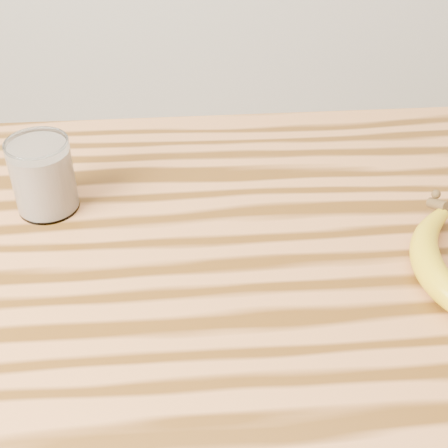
{
  "coord_description": "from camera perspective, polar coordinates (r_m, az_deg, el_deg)",
  "views": [
    {
      "loc": [
        -0.02,
        -0.61,
        1.44
      ],
      "look_at": [
        0.03,
        0.04,
        0.93
      ],
      "focal_mm": 50.0,
      "sensor_mm": 36.0,
      "label": 1
    }
  ],
  "objects": [
    {
      "name": "table",
      "position": [
        0.9,
        -1.55,
        -9.76
      ],
      "size": [
        1.2,
        0.8,
        0.9
      ],
      "color": "#B4703C",
      "rests_on": "ground"
    },
    {
      "name": "smoothie_glass",
      "position": [
        0.91,
        -16.21,
        4.18
      ],
      "size": [
        0.09,
        0.09,
        0.11
      ],
      "color": "white",
      "rests_on": "table"
    },
    {
      "name": "banana",
      "position": [
        0.82,
        18.23,
        -3.99
      ],
      "size": [
        0.12,
        0.32,
        0.04
      ],
      "primitive_type": null,
      "rotation": [
        0.0,
        0.0,
        0.02
      ],
      "color": "gold",
      "rests_on": "table"
    }
  ]
}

